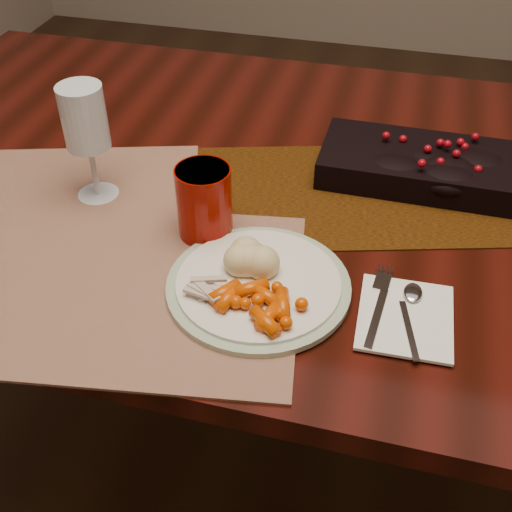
% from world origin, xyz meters
% --- Properties ---
extents(floor, '(5.00, 5.00, 0.00)m').
position_xyz_m(floor, '(0.00, 0.00, 0.00)').
color(floor, black).
rests_on(floor, ground).
extents(dining_table, '(1.80, 1.00, 0.75)m').
position_xyz_m(dining_table, '(0.00, 0.00, 0.38)').
color(dining_table, black).
rests_on(dining_table, floor).
extents(table_runner, '(1.54, 0.72, 0.00)m').
position_xyz_m(table_runner, '(0.05, -0.02, 0.75)').
color(table_runner, '#352409').
rests_on(table_runner, dining_table).
extents(centerpiece, '(0.33, 0.17, 0.07)m').
position_xyz_m(centerpiece, '(0.17, 0.06, 0.79)').
color(centerpiece, black).
rests_on(centerpiece, table_runner).
extents(placemat_main, '(0.55, 0.44, 0.00)m').
position_xyz_m(placemat_main, '(-0.21, -0.33, 0.75)').
color(placemat_main, '#92694A').
rests_on(placemat_main, dining_table).
extents(placemat_second, '(0.55, 0.46, 0.00)m').
position_xyz_m(placemat_second, '(-0.41, -0.17, 0.75)').
color(placemat_second, '#9D7452').
rests_on(placemat_second, dining_table).
extents(dinner_plate, '(0.28, 0.28, 0.01)m').
position_xyz_m(dinner_plate, '(-0.02, -0.29, 0.76)').
color(dinner_plate, white).
rests_on(dinner_plate, placemat_main).
extents(baby_carrots, '(0.13, 0.11, 0.02)m').
position_xyz_m(baby_carrots, '(-0.01, -0.36, 0.78)').
color(baby_carrots, '#D04500').
rests_on(baby_carrots, dinner_plate).
extents(mashed_potatoes, '(0.09, 0.08, 0.05)m').
position_xyz_m(mashed_potatoes, '(-0.04, -0.27, 0.79)').
color(mashed_potatoes, '#E5D382').
rests_on(mashed_potatoes, dinner_plate).
extents(turkey_shreds, '(0.09, 0.08, 0.02)m').
position_xyz_m(turkey_shreds, '(-0.09, -0.34, 0.78)').
color(turkey_shreds, gray).
rests_on(turkey_shreds, dinner_plate).
extents(napkin, '(0.13, 0.15, 0.01)m').
position_xyz_m(napkin, '(0.18, -0.30, 0.76)').
color(napkin, white).
rests_on(napkin, placemat_main).
extents(fork, '(0.03, 0.15, 0.00)m').
position_xyz_m(fork, '(0.15, -0.30, 0.76)').
color(fork, silver).
rests_on(fork, napkin).
extents(spoon, '(0.06, 0.14, 0.00)m').
position_xyz_m(spoon, '(0.19, -0.31, 0.76)').
color(spoon, silver).
rests_on(spoon, napkin).
extents(red_cup, '(0.11, 0.11, 0.12)m').
position_xyz_m(red_cup, '(-0.14, -0.19, 0.81)').
color(red_cup, '#7F0900').
rests_on(red_cup, placemat_main).
extents(wine_glass, '(0.09, 0.09, 0.20)m').
position_xyz_m(wine_glass, '(-0.35, -0.13, 0.85)').
color(wine_glass, silver).
rests_on(wine_glass, dining_table).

